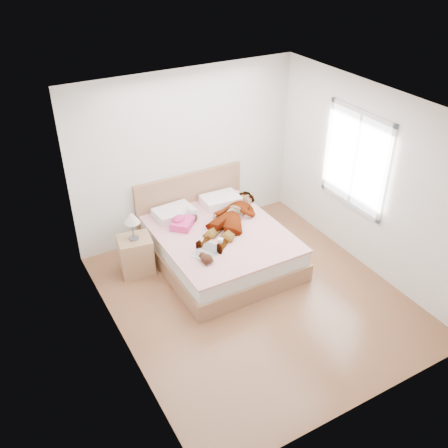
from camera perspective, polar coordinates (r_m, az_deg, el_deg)
name	(u,v)px	position (r m, az deg, el deg)	size (l,w,h in m)	color
ground	(255,297)	(6.79, 3.55, -8.35)	(4.00, 4.00, 0.00)	#56301A
woman	(231,216)	(7.30, 0.81, 0.95)	(0.62, 1.65, 0.23)	silver
hair	(183,216)	(7.47, -4.72, 0.90)	(0.40, 0.49, 0.07)	black
phone	(188,209)	(7.38, -4.11, 1.75)	(0.04, 0.09, 0.01)	silver
room_shell	(356,160)	(7.16, 14.81, 7.10)	(4.00, 4.00, 4.00)	white
bed	(218,243)	(7.33, -0.71, -2.14)	(1.80, 2.08, 1.00)	#88603E
towel	(182,222)	(7.25, -4.88, 0.19)	(0.44, 0.44, 0.18)	#F24180
magazine	(208,251)	(6.73, -1.85, -3.16)	(0.50, 0.44, 0.02)	white
coffee_mug	(220,241)	(6.86, -0.41, -1.98)	(0.12, 0.10, 0.09)	white
plush_toy	(206,258)	(6.51, -2.06, -3.94)	(0.18, 0.24, 0.12)	black
nightstand	(136,252)	(7.15, -10.07, -3.20)	(0.52, 0.47, 0.98)	#8B6240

